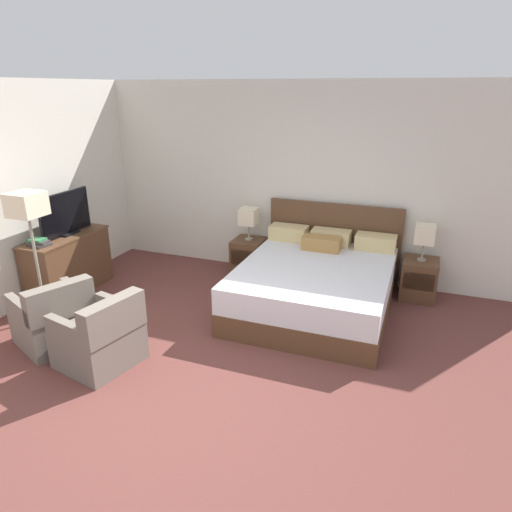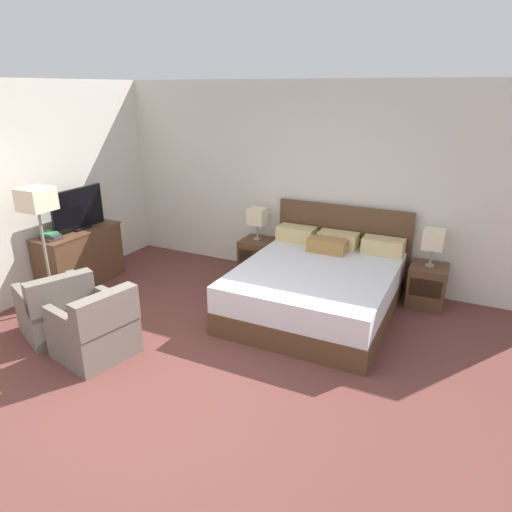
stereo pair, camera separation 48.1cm
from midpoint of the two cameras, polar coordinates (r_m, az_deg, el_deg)
ground_plane at (r=4.32m, az=-12.33°, el=-17.38°), size 9.76×9.76×0.00m
wall_back at (r=6.52m, az=2.50°, el=9.28°), size 6.86×0.06×2.71m
wall_left at (r=6.49m, az=-28.59°, el=6.77°), size 0.06×5.05×2.71m
bed at (r=5.66m, az=5.08°, el=-3.54°), size 1.85×2.14×1.11m
nightstand_left at (r=6.72m, az=-2.95°, el=-0.09°), size 0.44×0.46×0.52m
nightstand_right at (r=6.22m, az=17.64°, el=-2.80°), size 0.44×0.46×0.52m
table_lamp_left at (r=6.54m, az=-3.04°, el=4.90°), size 0.24×0.24×0.47m
table_lamp_right at (r=6.02m, az=18.25°, el=2.52°), size 0.24×0.24×0.47m
dresser at (r=6.65m, az=-24.36°, el=-0.84°), size 0.48×1.21×0.79m
tv at (r=6.52m, az=-24.73°, el=4.75°), size 0.18×0.85×0.56m
book_red_cover at (r=6.25m, az=-27.48°, el=1.24°), size 0.27×0.23×0.03m
book_blue_cover at (r=6.24m, az=-27.50°, el=1.51°), size 0.23×0.17×0.03m
book_small_top at (r=6.25m, az=-27.73°, el=1.79°), size 0.20×0.16×0.02m
armchair_by_window at (r=5.44m, az=-26.24°, el=-7.20°), size 0.90×0.90×0.76m
armchair_companion at (r=4.88m, az=-21.59°, el=-9.63°), size 0.82×0.81×0.76m
floor_lamp at (r=5.75m, az=-28.81°, el=4.60°), size 0.34×0.34×1.53m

